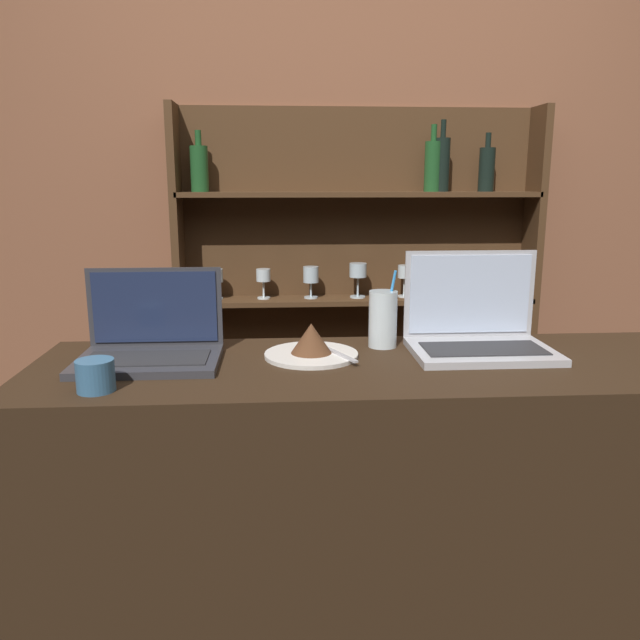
% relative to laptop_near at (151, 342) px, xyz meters
% --- Properties ---
extents(bar_counter, '(1.65, 0.51, 1.01)m').
position_rel_laptop_near_xyz_m(bar_counter, '(0.55, -0.06, -0.55)').
color(bar_counter, black).
rests_on(bar_counter, ground_plane).
extents(back_wall, '(7.00, 0.06, 2.70)m').
position_rel_laptop_near_xyz_m(back_wall, '(0.55, 1.19, 0.30)').
color(back_wall, brown).
rests_on(back_wall, ground_plane).
extents(back_shelf, '(1.48, 0.18, 1.72)m').
position_rel_laptop_near_xyz_m(back_shelf, '(0.64, 1.11, -0.15)').
color(back_shelf, '#472D19').
rests_on(back_shelf, ground_plane).
extents(laptop_near, '(0.33, 0.23, 0.21)m').
position_rel_laptop_near_xyz_m(laptop_near, '(0.00, 0.00, 0.00)').
color(laptop_near, '#333338').
rests_on(laptop_near, bar_counter).
extents(laptop_far, '(0.34, 0.24, 0.24)m').
position_rel_laptop_near_xyz_m(laptop_far, '(0.80, 0.04, 0.01)').
color(laptop_far, '#ADADB2').
rests_on(laptop_far, bar_counter).
extents(cake_plate, '(0.23, 0.23, 0.08)m').
position_rel_laptop_near_xyz_m(cake_plate, '(0.38, 0.01, -0.02)').
color(cake_plate, silver).
rests_on(cake_plate, bar_counter).
extents(water_glass, '(0.07, 0.07, 0.20)m').
position_rel_laptop_near_xyz_m(water_glass, '(0.57, 0.09, 0.03)').
color(water_glass, silver).
rests_on(water_glass, bar_counter).
extents(coffee_cup, '(0.08, 0.08, 0.07)m').
position_rel_laptop_near_xyz_m(coffee_cup, '(-0.07, -0.22, -0.01)').
color(coffee_cup, '#38668C').
rests_on(coffee_cup, bar_counter).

